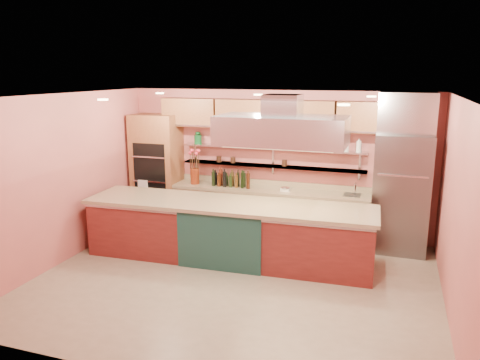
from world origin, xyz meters
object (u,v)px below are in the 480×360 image
(flower_vase, at_px, (195,176))
(copper_kettle, at_px, (221,141))
(refrigerator, at_px, (401,194))
(island, at_px, (228,231))
(green_canister, at_px, (255,142))
(kitchen_scale, at_px, (285,189))

(flower_vase, distance_m, copper_kettle, 0.88)
(flower_vase, xyz_separation_m, copper_kettle, (0.48, 0.22, 0.70))
(refrigerator, height_order, island, refrigerator)
(refrigerator, distance_m, flower_vase, 3.94)
(refrigerator, relative_size, green_canister, 12.18)
(kitchen_scale, distance_m, copper_kettle, 1.62)
(green_canister, bearing_deg, refrigerator, -4.80)
(refrigerator, xyz_separation_m, copper_kettle, (-3.46, 0.23, 0.74))
(flower_vase, bearing_deg, copper_kettle, 24.65)
(copper_kettle, bearing_deg, refrigerator, -3.80)
(refrigerator, distance_m, copper_kettle, 3.54)
(kitchen_scale, bearing_deg, refrigerator, 19.70)
(green_canister, bearing_deg, kitchen_scale, -18.13)
(flower_vase, distance_m, kitchen_scale, 1.87)
(kitchen_scale, relative_size, green_canister, 0.99)
(refrigerator, xyz_separation_m, green_canister, (-2.74, 0.23, 0.75))
(refrigerator, relative_size, kitchen_scale, 12.30)
(flower_vase, bearing_deg, island, -48.27)
(island, height_order, kitchen_scale, kitchen_scale)
(flower_vase, bearing_deg, kitchen_scale, 0.00)
(island, relative_size, kitchen_scale, 28.10)
(kitchen_scale, bearing_deg, copper_kettle, -169.02)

